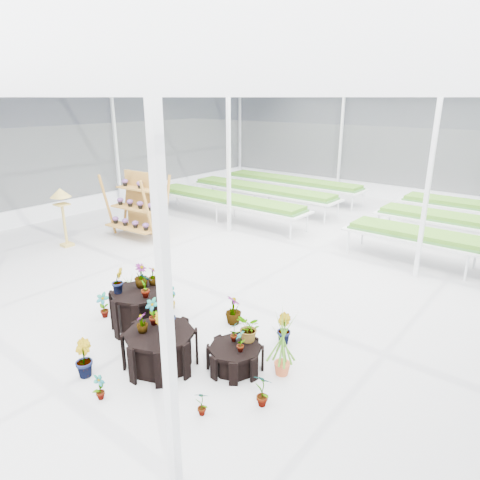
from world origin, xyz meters
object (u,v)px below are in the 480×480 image
Objects in this scene: bird_table at (64,218)px; plinth_tall at (142,310)px; plinth_low at (235,358)px; shelf_rack at (137,206)px; plinth_mid at (160,349)px.

plinth_tall is at bearing 7.77° from bird_table.
shelf_rack reaches higher than plinth_low.
shelf_rack is at bearing 87.33° from bird_table.
plinth_tall is 5.80m from shelf_rack.
plinth_tall is 1.27× the size of plinth_low.
plinth_low is 7.90m from bird_table.
shelf_rack is (-5.75, 4.14, 0.69)m from plinth_mid.
plinth_mid is 0.67× the size of bird_table.
plinth_tall is 2.21m from plinth_low.
plinth_mid is at bearing 5.89° from bird_table.
shelf_rack is (-6.75, 3.44, 0.80)m from plinth_low.
plinth_tall is at bearing -177.40° from plinth_low.
shelf_rack is 2.13m from bird_table.
bird_table is at bearing 163.38° from plinth_tall.
plinth_low is (1.00, 0.70, -0.11)m from plinth_mid.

